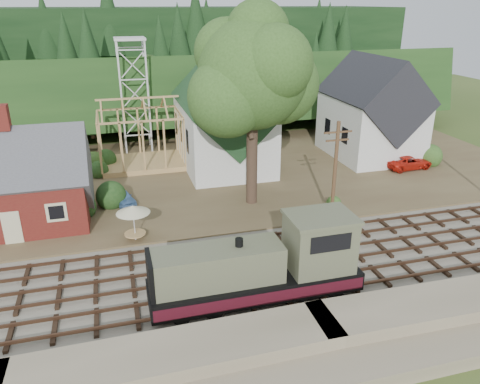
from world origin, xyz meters
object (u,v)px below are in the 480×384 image
object	(u,v)px
car_blue	(122,197)
car_red	(409,162)
locomotive	(264,267)
patio_set	(133,211)

from	to	relation	value
car_blue	car_red	world-z (taller)	car_red
locomotive	car_blue	bearing A→B (deg)	114.92
car_blue	patio_set	world-z (taller)	patio_set
locomotive	patio_set	xyz separation A→B (m)	(-6.63, 8.78, 0.42)
car_blue	locomotive	bearing A→B (deg)	-86.01
locomotive	patio_set	world-z (taller)	locomotive
car_red	patio_set	world-z (taller)	patio_set
locomotive	patio_set	bearing A→B (deg)	127.05
car_blue	patio_set	size ratio (longest dim) A/B	1.32
locomotive	car_blue	distance (m)	17.23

